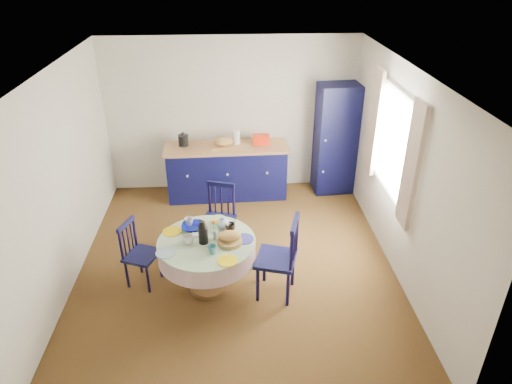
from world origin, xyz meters
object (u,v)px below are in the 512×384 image
(chair_left, at_px, (139,253))
(mug_d, at_px, (189,222))
(mug_c, at_px, (230,227))
(chair_right, at_px, (280,257))
(mug_b, at_px, (212,250))
(chair_far, at_px, (219,218))
(mug_a, at_px, (188,240))
(pantry_cabinet, at_px, (335,139))
(dining_table, at_px, (208,249))
(cobalt_bowl, at_px, (193,227))
(kitchen_counter, at_px, (227,170))

(chair_left, relative_size, mug_d, 7.79)
(mug_c, bearing_deg, chair_right, -31.71)
(mug_b, bearing_deg, mug_c, 65.46)
(chair_far, xyz_separation_m, mug_a, (-0.32, -0.87, 0.26))
(pantry_cabinet, height_order, dining_table, pantry_cabinet)
(mug_b, xyz_separation_m, cobalt_bowl, (-0.24, 0.49, -0.02))
(chair_far, relative_size, mug_a, 7.49)
(mug_b, bearing_deg, dining_table, 105.05)
(chair_left, xyz_separation_m, mug_b, (0.90, -0.41, 0.31))
(dining_table, bearing_deg, kitchen_counter, 84.31)
(chair_left, bearing_deg, mug_c, -66.86)
(cobalt_bowl, bearing_deg, mug_a, -96.45)
(dining_table, distance_m, cobalt_bowl, 0.34)
(chair_far, height_order, mug_a, chair_far)
(kitchen_counter, height_order, mug_b, kitchen_counter)
(kitchen_counter, bearing_deg, chair_left, -117.86)
(chair_right, relative_size, mug_b, 10.04)
(mug_b, bearing_deg, chair_left, 155.46)
(kitchen_counter, height_order, dining_table, kitchen_counter)
(dining_table, distance_m, chair_far, 0.84)
(chair_far, bearing_deg, mug_a, -93.05)
(chair_left, bearing_deg, cobalt_bowl, -61.16)
(pantry_cabinet, height_order, chair_right, pantry_cabinet)
(dining_table, height_order, mug_d, dining_table)
(dining_table, distance_m, mug_a, 0.27)
(chair_left, xyz_separation_m, mug_c, (1.10, 0.03, 0.31))
(mug_b, bearing_deg, chair_right, 6.98)
(kitchen_counter, xyz_separation_m, chair_far, (-0.12, -1.49, 0.02))
(cobalt_bowl, bearing_deg, dining_table, -54.27)
(kitchen_counter, relative_size, dining_table, 1.73)
(mug_d, bearing_deg, mug_a, -87.27)
(pantry_cabinet, bearing_deg, mug_a, -136.20)
(kitchen_counter, relative_size, mug_a, 15.73)
(pantry_cabinet, bearing_deg, chair_far, -144.10)
(chair_far, distance_m, cobalt_bowl, 0.70)
(kitchen_counter, xyz_separation_m, mug_a, (-0.44, -2.36, 0.28))
(mug_a, relative_size, mug_b, 1.21)
(kitchen_counter, height_order, mug_d, kitchen_counter)
(kitchen_counter, height_order, pantry_cabinet, pantry_cabinet)
(mug_b, height_order, mug_d, mug_d)
(kitchen_counter, distance_m, chair_left, 2.40)
(chair_far, height_order, mug_b, chair_far)
(chair_left, relative_size, chair_right, 0.81)
(dining_table, distance_m, mug_b, 0.30)
(pantry_cabinet, xyz_separation_m, chair_left, (-2.82, -2.26, -0.48))
(pantry_cabinet, xyz_separation_m, mug_a, (-2.20, -2.46, -0.17))
(chair_right, bearing_deg, chair_far, -127.72)
(chair_far, bearing_deg, mug_b, -75.18)
(chair_right, relative_size, mug_d, 9.64)
(chair_right, height_order, mug_d, chair_right)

